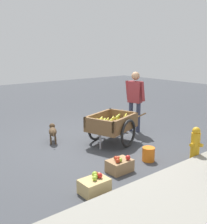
{
  "coord_description": "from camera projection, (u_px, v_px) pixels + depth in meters",
  "views": [
    {
      "loc": [
        3.73,
        4.86,
        2.16
      ],
      "look_at": [
        -0.09,
        0.08,
        0.75
      ],
      "focal_mm": 43.92,
      "sensor_mm": 36.0,
      "label": 1
    }
  ],
  "objects": [
    {
      "name": "mixed_fruit_crate",
      "position": [
        120.0,
        165.0,
        4.92
      ],
      "size": [
        0.44,
        0.32,
        0.32
      ],
      "color": "#99754C",
      "rests_on": "ground"
    },
    {
      "name": "plastic_bucket",
      "position": [
        148.0,
        154.0,
        5.39
      ],
      "size": [
        0.25,
        0.25,
        0.28
      ],
      "primitive_type": "cylinder",
      "color": "orange",
      "rests_on": "ground"
    },
    {
      "name": "apple_crate",
      "position": [
        94.0,
        185.0,
        4.2
      ],
      "size": [
        0.44,
        0.32,
        0.31
      ],
      "color": "tan",
      "rests_on": "ground"
    },
    {
      "name": "dog",
      "position": [
        53.0,
        131.0,
        6.45
      ],
      "size": [
        0.36,
        0.62,
        0.4
      ],
      "color": "#4C3823",
      "rests_on": "ground"
    },
    {
      "name": "vendor_person",
      "position": [
        135.0,
        96.0,
        7.16
      ],
      "size": [
        0.29,
        0.57,
        1.59
      ],
      "color": "#333851",
      "rests_on": "ground"
    },
    {
      "name": "ground_plane",
      "position": [
        98.0,
        143.0,
        6.45
      ],
      "size": [
        24.0,
        24.0,
        0.0
      ],
      "primitive_type": "plane",
      "color": "#3D3F44"
    },
    {
      "name": "fruit_cart",
      "position": [
        112.0,
        125.0,
        6.34
      ],
      "size": [
        1.8,
        1.23,
        0.72
      ],
      "color": "brown",
      "rests_on": "ground"
    },
    {
      "name": "fire_hydrant",
      "position": [
        195.0,
        143.0,
        5.43
      ],
      "size": [
        0.25,
        0.25,
        0.67
      ],
      "color": "gold",
      "rests_on": "ground"
    }
  ]
}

